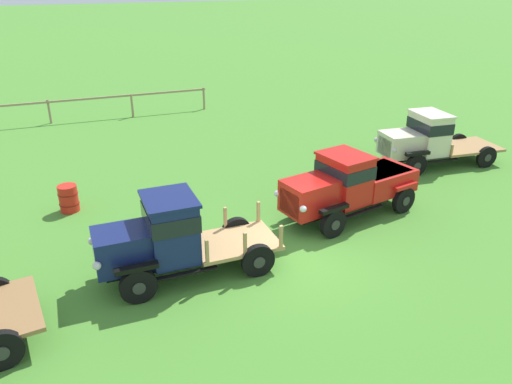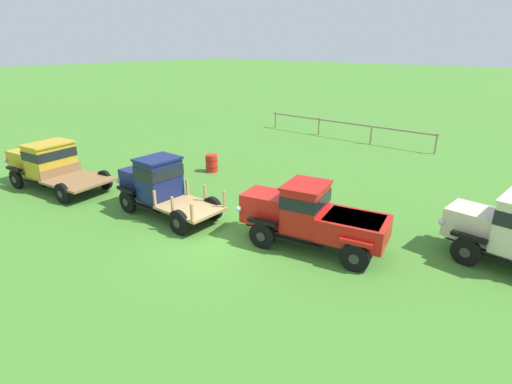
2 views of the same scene
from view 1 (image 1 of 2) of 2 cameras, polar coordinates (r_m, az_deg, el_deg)
The scene contains 6 objects.
ground_plane at distance 13.86m, azimuth 4.14°, elevation -7.41°, with size 240.00×240.00×0.00m, color #47842D.
paddock_fence at distance 27.74m, azimuth -18.34°, elevation 9.67°, with size 12.32×0.50×1.23m.
vintage_truck_second_in_line at distance 12.63m, azimuth -10.16°, elevation -5.05°, with size 4.74×1.89×2.22m.
vintage_truck_midrow_center at distance 15.87m, azimuth 10.49°, elevation 0.89°, with size 4.98×2.65×2.11m.
vintage_truck_far_side at distance 20.89m, azimuth 18.84°, elevation 5.75°, with size 5.20×2.28×2.17m.
oil_drum_beside_row at distance 17.28m, azimuth -20.63°, elevation -0.68°, with size 0.64×0.64×0.89m.
Camera 1 is at (-5.22, -10.63, 7.22)m, focal length 35.00 mm.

